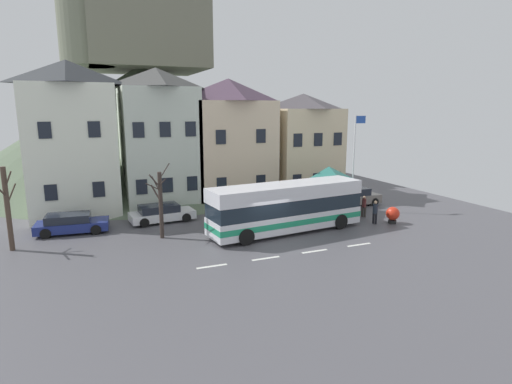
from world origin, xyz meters
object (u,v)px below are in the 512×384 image
townhouse_03 (302,145)px  transit_bus (287,208)px  townhouse_02 (229,141)px  bus_shelter (329,175)px  flagpole (355,156)px  parked_car_01 (71,223)px  harbour_buoy (393,214)px  townhouse_01 (159,139)px  townhouse_00 (72,140)px  pedestrian_01 (375,211)px  bare_tree_01 (8,208)px  parked_car_02 (161,213)px  pedestrian_00 (364,206)px  pedestrian_02 (356,201)px  hilltop_castle (148,115)px  public_bench (318,201)px  parked_car_00 (354,197)px  bare_tree_00 (160,203)px

townhouse_03 → transit_bus: townhouse_03 is taller
townhouse_02 → bus_shelter: townhouse_02 is taller
townhouse_03 → flagpole: (0.77, -6.97, -0.32)m
parked_car_01 → flagpole: 20.73m
harbour_buoy → townhouse_01: bearing=140.5°
townhouse_00 → townhouse_01: 6.37m
pedestrian_01 → bare_tree_01: 22.82m
townhouse_00 → bare_tree_01: (-3.38, -7.35, -3.16)m
bus_shelter → parked_car_02: size_ratio=0.79×
townhouse_01 → pedestrian_01: (12.81, -11.11, -4.59)m
bus_shelter → flagpole: size_ratio=0.49×
pedestrian_00 → flagpole: bearing=78.3°
townhouse_02 → pedestrian_01: townhouse_02 is taller
pedestrian_02 → pedestrian_01: bearing=-101.4°
townhouse_03 → bare_tree_01: (-22.60, -7.52, -2.11)m
hilltop_castle → parked_car_01: hilltop_castle is taller
bus_shelter → pedestrian_01: bus_shelter is taller
public_bench → flagpole: (1.74, -2.25, 3.81)m
townhouse_02 → public_bench: 9.10m
parked_car_01 → pedestrian_02: 20.28m
transit_bus → pedestrian_02: (7.18, 2.50, -0.71)m
townhouse_00 → bus_shelter: size_ratio=3.13×
townhouse_03 → pedestrian_00: (0.35, -8.98, -3.75)m
hilltop_castle → townhouse_00: bearing=-114.6°
bare_tree_01 → hilltop_castle: bearing=65.3°
townhouse_02 → transit_bus: (0.34, -10.44, -3.57)m
parked_car_01 → hilltop_castle: bearing=74.7°
bus_shelter → parked_car_00: bus_shelter is taller
townhouse_03 → bare_tree_01: townhouse_03 is taller
hilltop_castle → transit_bus: size_ratio=3.95×
pedestrian_02 → public_bench: (-1.53, 2.97, -0.43)m
parked_car_01 → harbour_buoy: size_ratio=3.86×
townhouse_01 → parked_car_02: size_ratio=2.40×
bus_shelter → parked_car_02: bearing=169.8°
parked_car_01 → pedestrian_01: 20.30m
bus_shelter → parked_car_00: size_ratio=0.83×
townhouse_00 → townhouse_02: townhouse_00 is taller
public_bench → flagpole: size_ratio=0.19×
townhouse_03 → transit_bus: 12.51m
townhouse_02 → bus_shelter: size_ratio=2.87×
parked_car_00 → flagpole: bearing=-131.2°
pedestrian_02 → bare_tree_01: 23.21m
parked_car_02 → harbour_buoy: 16.24m
parked_car_00 → pedestrian_00: bearing=-116.8°
townhouse_01 → bare_tree_00: townhouse_01 is taller
hilltop_castle → pedestrian_00: size_ratio=26.32×
townhouse_01 → townhouse_02: bearing=-0.6°
pedestrian_02 → bare_tree_01: bare_tree_01 is taller
townhouse_01 → parked_car_00: (14.83, -5.84, -4.80)m
pedestrian_01 → parked_car_00: bearing=69.0°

